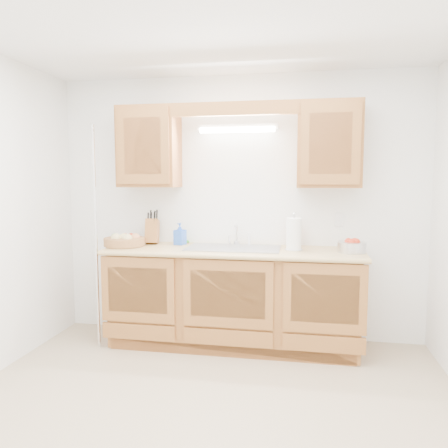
% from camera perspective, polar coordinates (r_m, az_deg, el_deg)
% --- Properties ---
extents(room, '(3.52, 3.50, 2.50)m').
position_cam_1_polar(room, '(2.74, -2.62, 0.07)').
color(room, tan).
rests_on(room, ground).
extents(base_cabinets, '(2.20, 0.60, 0.86)m').
position_cam_1_polar(base_cabinets, '(4.06, 1.22, -9.65)').
color(base_cabinets, '#A76031').
rests_on(base_cabinets, ground).
extents(countertop, '(2.30, 0.63, 0.04)m').
position_cam_1_polar(countertop, '(3.95, 1.20, -3.54)').
color(countertop, tan).
rests_on(countertop, base_cabinets).
extents(upper_cabinet_left, '(0.55, 0.33, 0.75)m').
position_cam_1_polar(upper_cabinet_left, '(4.25, -9.73, 9.84)').
color(upper_cabinet_left, '#A76031').
rests_on(upper_cabinet_left, room).
extents(upper_cabinet_right, '(0.55, 0.33, 0.75)m').
position_cam_1_polar(upper_cabinet_right, '(4.01, 13.55, 10.00)').
color(upper_cabinet_right, '#A76031').
rests_on(upper_cabinet_right, room).
extents(valance, '(2.20, 0.05, 0.12)m').
position_cam_1_polar(valance, '(3.94, 1.26, 14.84)').
color(valance, '#A76031').
rests_on(valance, room).
extents(fluorescent_fixture, '(0.76, 0.08, 0.08)m').
position_cam_1_polar(fluorescent_fixture, '(4.15, 1.75, 12.41)').
color(fluorescent_fixture, white).
rests_on(fluorescent_fixture, room).
extents(sink, '(0.84, 0.46, 0.36)m').
position_cam_1_polar(sink, '(3.98, 1.25, -4.23)').
color(sink, '#9E9EA3').
rests_on(sink, countertop).
extents(wire_shelf_pole, '(0.03, 0.03, 2.00)m').
position_cam_1_polar(wire_shelf_pole, '(4.06, -16.37, -1.81)').
color(wire_shelf_pole, silver).
rests_on(wire_shelf_pole, ground).
extents(outlet_plate, '(0.08, 0.01, 0.12)m').
position_cam_1_polar(outlet_plate, '(4.18, 14.84, 0.53)').
color(outlet_plate, white).
rests_on(outlet_plate, room).
extents(fruit_basket, '(0.50, 0.50, 0.12)m').
position_cam_1_polar(fruit_basket, '(4.20, -12.87, -2.11)').
color(fruit_basket, '#AD7746').
rests_on(fruit_basket, countertop).
extents(knife_block, '(0.14, 0.21, 0.34)m').
position_cam_1_polar(knife_block, '(4.30, -9.35, -0.92)').
color(knife_block, '#A76031').
rests_on(knife_block, countertop).
extents(orange_canister, '(0.08, 0.08, 0.23)m').
position_cam_1_polar(orange_canister, '(4.12, 9.17, -1.29)').
color(orange_canister, '#D2470B').
rests_on(orange_canister, countertop).
extents(soap_bottle, '(0.12, 0.12, 0.21)m').
position_cam_1_polar(soap_bottle, '(4.19, -5.77, -1.28)').
color(soap_bottle, blue).
rests_on(soap_bottle, countertop).
extents(sponge, '(0.14, 0.11, 0.02)m').
position_cam_1_polar(sponge, '(4.30, -5.40, -2.38)').
color(sponge, '#CC333F').
rests_on(sponge, countertop).
extents(paper_towel, '(0.16, 0.16, 0.34)m').
position_cam_1_polar(paper_towel, '(3.88, 9.12, -1.36)').
color(paper_towel, silver).
rests_on(paper_towel, countertop).
extents(apple_bowl, '(0.27, 0.27, 0.12)m').
position_cam_1_polar(apple_bowl, '(3.90, 16.35, -2.80)').
color(apple_bowl, silver).
rests_on(apple_bowl, countertop).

